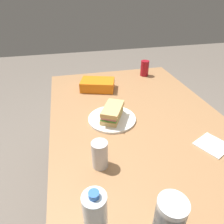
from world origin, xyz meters
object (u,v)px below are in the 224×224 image
sandwich (112,112)px  chip_bag (98,85)px  dining_table (137,131)px  plastic_cup_stack (169,221)px  soda_can_silver (100,154)px  paper_plate (112,119)px  soda_can_red (145,68)px  water_bottle_tall (96,218)px

sandwich → chip_bag: size_ratio=0.89×
dining_table → plastic_cup_stack: plastic_cup_stack is taller
soda_can_silver → paper_plate: bearing=158.5°
sandwich → soda_can_red: bearing=144.6°
dining_table → sandwich: sandwich is taller
sandwich → plastic_cup_stack: (0.63, 0.01, 0.03)m
paper_plate → soda_can_silver: soda_can_silver is taller
soda_can_silver → chip_bag: bearing=171.0°
soda_can_silver → dining_table: bearing=137.6°
sandwich → soda_can_silver: bearing=-21.8°
soda_can_red → plastic_cup_stack: 1.27m
plastic_cup_stack → soda_can_silver: size_ratio=1.37×
dining_table → paper_plate: paper_plate is taller
soda_can_red → plastic_cup_stack: bearing=-18.1°
soda_can_red → chip_bag: size_ratio=0.53×
chip_bag → soda_can_silver: 0.72m
dining_table → paper_plate: bearing=-96.9°
soda_can_red → water_bottle_tall: (1.16, -0.59, 0.04)m
dining_table → sandwich: (-0.01, -0.15, 0.15)m
dining_table → chip_bag: bearing=-159.1°
sandwich → water_bottle_tall: 0.62m
dining_table → chip_bag: (-0.42, -0.16, 0.13)m
chip_bag → water_bottle_tall: 1.01m
dining_table → soda_can_silver: soda_can_silver is taller
sandwich → chip_bag: sandwich is taller
paper_plate → water_bottle_tall: bearing=-17.4°
sandwich → dining_table: bearing=84.7°
paper_plate → soda_can_silver: size_ratio=2.16×
sandwich → soda_can_red: 0.70m
dining_table → chip_bag: size_ratio=6.37×
paper_plate → soda_can_silver: 0.34m
water_bottle_tall → plastic_cup_stack: size_ratio=1.25×
soda_can_silver → water_bottle_tall: bearing=-12.5°
soda_can_red → water_bottle_tall: 1.30m
chip_bag → soda_can_silver: (0.71, -0.11, 0.03)m
dining_table → paper_plate: 0.18m
sandwich → plastic_cup_stack: plastic_cup_stack is taller
dining_table → soda_can_red: soda_can_red is taller
dining_table → soda_can_silver: bearing=-42.4°
sandwich → water_bottle_tall: (0.59, -0.19, 0.05)m
soda_can_silver → plastic_cup_stack: bearing=23.0°
dining_table → water_bottle_tall: water_bottle_tall is taller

